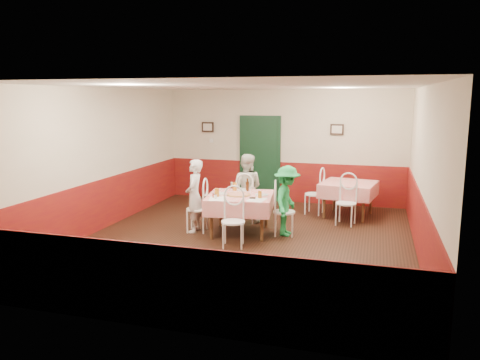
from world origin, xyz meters
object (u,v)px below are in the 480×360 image
(beer_bottle, at_px, (247,185))
(wallet, at_px, (253,198))
(glass_c, at_px, (235,187))
(diner_far, at_px, (246,188))
(main_table, at_px, (240,214))
(diner_left, at_px, (194,196))
(chair_right, at_px, (284,212))
(second_table, at_px, (348,199))
(chair_far, at_px, (246,201))
(glass_a, at_px, (217,193))
(pizza, at_px, (238,195))
(diner_right, at_px, (287,201))
(chair_second_a, at_px, (314,194))
(chair_left, at_px, (197,209))
(chair_near, at_px, (233,222))
(glass_b, at_px, (260,195))
(chair_second_b, at_px, (346,203))

(beer_bottle, bearing_deg, wallet, -66.49)
(glass_c, relative_size, diner_far, 0.11)
(main_table, xyz_separation_m, diner_left, (-0.89, -0.13, 0.34))
(chair_right, height_order, beer_bottle, beer_bottle)
(chair_right, height_order, diner_far, diner_far)
(diner_left, bearing_deg, second_table, 118.70)
(chair_far, relative_size, glass_c, 5.74)
(chair_far, height_order, glass_a, glass_a)
(wallet, bearing_deg, chair_right, 26.89)
(pizza, height_order, diner_right, diner_right)
(second_table, bearing_deg, diner_far, -152.55)
(chair_second_a, height_order, diner_right, diner_right)
(chair_left, distance_m, glass_c, 0.89)
(main_table, distance_m, glass_c, 0.65)
(diner_right, bearing_deg, diner_far, 54.94)
(pizza, bearing_deg, diner_left, -174.72)
(chair_right, relative_size, chair_near, 1.00)
(chair_second_a, bearing_deg, chair_far, -39.81)
(chair_left, xyz_separation_m, glass_b, (1.28, -0.05, 0.38))
(chair_left, bearing_deg, diner_far, 137.66)
(pizza, bearing_deg, beer_bottle, 83.26)
(chair_far, relative_size, diner_right, 0.67)
(diner_left, bearing_deg, main_table, 90.37)
(diner_far, distance_m, diner_right, 1.27)
(glass_c, bearing_deg, chair_second_a, 48.11)
(diner_left, bearing_deg, chair_second_a, 127.44)
(chair_second_a, height_order, glass_a, glass_a)
(chair_far, relative_size, chair_second_a, 1.00)
(chair_second_a, bearing_deg, wallet, -11.83)
(wallet, bearing_deg, chair_left, 165.57)
(chair_left, relative_size, diner_far, 0.62)
(chair_left, height_order, beer_bottle, beer_bottle)
(main_table, distance_m, second_table, 2.75)
(beer_bottle, xyz_separation_m, wallet, (0.28, -0.64, -0.11))
(chair_left, distance_m, chair_second_b, 3.07)
(diner_far, bearing_deg, main_table, 95.47)
(chair_second_b, distance_m, glass_b, 2.07)
(second_table, bearing_deg, chair_second_b, -90.00)
(glass_a, bearing_deg, diner_right, 18.18)
(chair_far, xyz_separation_m, diner_right, (1.01, -0.71, 0.22))
(chair_near, relative_size, glass_c, 5.74)
(glass_c, relative_size, diner_right, 0.12)
(chair_second_b, bearing_deg, main_table, -138.44)
(chair_near, bearing_deg, glass_b, 53.22)
(diner_far, bearing_deg, glass_c, 76.01)
(chair_far, xyz_separation_m, chair_second_b, (2.05, 0.37, 0.00))
(chair_left, bearing_deg, glass_c, 122.77)
(chair_far, height_order, diner_left, diner_left)
(glass_c, bearing_deg, chair_near, -74.22)
(main_table, relative_size, glass_b, 9.25)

